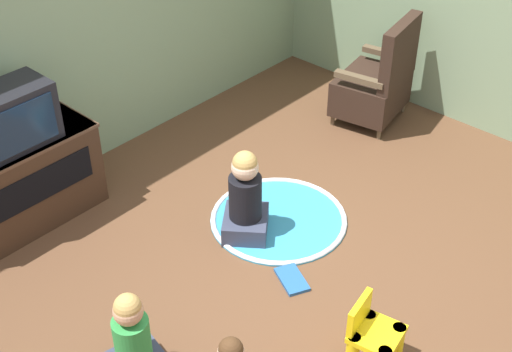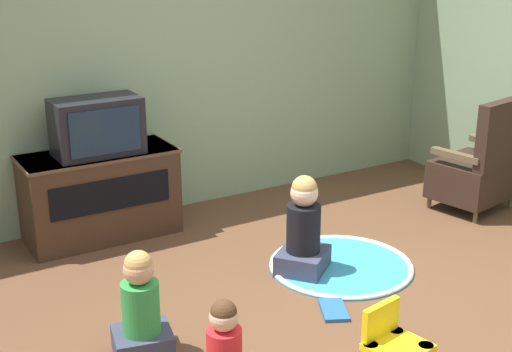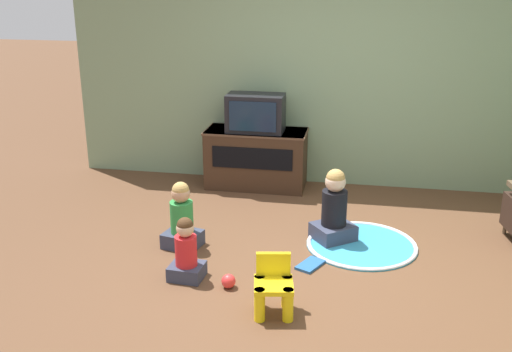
{
  "view_description": "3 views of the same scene",
  "coord_description": "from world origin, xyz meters",
  "px_view_note": "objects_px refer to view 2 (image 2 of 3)",
  "views": [
    {
      "loc": [
        -2.67,
        -2.09,
        3.31
      ],
      "look_at": [
        -0.18,
        0.17,
        0.88
      ],
      "focal_mm": 50.0,
      "sensor_mm": 36.0,
      "label": 1
    },
    {
      "loc": [
        -2.39,
        -3.04,
        2.19
      ],
      "look_at": [
        -0.38,
        0.3,
        0.86
      ],
      "focal_mm": 50.0,
      "sensor_mm": 36.0,
      "label": 2
    },
    {
      "loc": [
        0.38,
        -4.52,
        2.39
      ],
      "look_at": [
        -0.47,
        0.06,
        0.76
      ],
      "focal_mm": 42.0,
      "sensor_mm": 36.0,
      "label": 3
    }
  ],
  "objects_px": {
    "tv_cabinet": "(100,193)",
    "child_watching_right": "(141,310)",
    "black_armchair": "(479,168)",
    "book": "(334,310)",
    "child_watching_center": "(303,231)",
    "television": "(97,127)"
  },
  "relations": [
    {
      "from": "tv_cabinet",
      "to": "child_watching_right",
      "type": "distance_m",
      "value": 1.72
    },
    {
      "from": "tv_cabinet",
      "to": "black_armchair",
      "type": "relative_size",
      "value": 1.19
    },
    {
      "from": "tv_cabinet",
      "to": "book",
      "type": "height_order",
      "value": "tv_cabinet"
    },
    {
      "from": "tv_cabinet",
      "to": "child_watching_right",
      "type": "xyz_separation_m",
      "value": [
        -0.37,
        -1.67,
        -0.08
      ]
    },
    {
      "from": "black_armchair",
      "to": "child_watching_center",
      "type": "distance_m",
      "value": 1.92
    },
    {
      "from": "tv_cabinet",
      "to": "child_watching_center",
      "type": "height_order",
      "value": "child_watching_center"
    },
    {
      "from": "tv_cabinet",
      "to": "child_watching_center",
      "type": "relative_size",
      "value": 1.65
    },
    {
      "from": "television",
      "to": "black_armchair",
      "type": "relative_size",
      "value": 0.65
    },
    {
      "from": "tv_cabinet",
      "to": "television",
      "type": "height_order",
      "value": "television"
    },
    {
      "from": "black_armchair",
      "to": "book",
      "type": "xyz_separation_m",
      "value": [
        -2.06,
        -0.78,
        -0.35
      ]
    },
    {
      "from": "television",
      "to": "tv_cabinet",
      "type": "bearing_deg",
      "value": 90.0
    },
    {
      "from": "television",
      "to": "child_watching_center",
      "type": "bearing_deg",
      "value": -52.33
    },
    {
      "from": "television",
      "to": "child_watching_center",
      "type": "xyz_separation_m",
      "value": [
        0.96,
        -1.25,
        -0.57
      ]
    },
    {
      "from": "child_watching_right",
      "to": "child_watching_center",
      "type": "bearing_deg",
      "value": 28.72
    },
    {
      "from": "book",
      "to": "child_watching_center",
      "type": "bearing_deg",
      "value": 10.76
    },
    {
      "from": "black_armchair",
      "to": "child_watching_right",
      "type": "xyz_separation_m",
      "value": [
        -3.24,
        -0.6,
        -0.1
      ]
    },
    {
      "from": "black_armchair",
      "to": "child_watching_right",
      "type": "distance_m",
      "value": 3.29
    },
    {
      "from": "book",
      "to": "child_watching_right",
      "type": "bearing_deg",
      "value": 107.7
    },
    {
      "from": "child_watching_center",
      "to": "child_watching_right",
      "type": "height_order",
      "value": "child_watching_center"
    },
    {
      "from": "child_watching_right",
      "to": "book",
      "type": "height_order",
      "value": "child_watching_right"
    },
    {
      "from": "television",
      "to": "child_watching_right",
      "type": "distance_m",
      "value": 1.78
    },
    {
      "from": "television",
      "to": "child_watching_right",
      "type": "height_order",
      "value": "television"
    }
  ]
}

